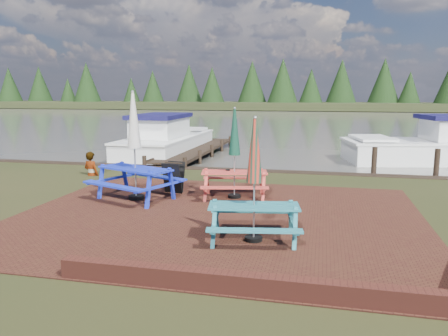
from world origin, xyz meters
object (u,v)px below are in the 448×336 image
picnic_table_teal (254,199)px  picnic_table_blue (135,163)px  boat_jetty (166,142)px  jetty (197,150)px  chalkboard (174,177)px  picnic_table_red (234,167)px  person (90,152)px

picnic_table_teal → picnic_table_blue: size_ratio=0.84×
picnic_table_blue → boat_jetty: bearing=127.7°
picnic_table_teal → jetty: picnic_table_teal is taller
picnic_table_blue → jetty: picnic_table_blue is taller
chalkboard → picnic_table_teal: bearing=-42.5°
picnic_table_teal → boat_jetty: 13.16m
picnic_table_red → jetty: size_ratio=0.26×
boat_jetty → person: 6.38m
picnic_table_teal → jetty: size_ratio=0.26×
chalkboard → jetty: 8.42m
picnic_table_red → boat_jetty: size_ratio=0.32×
chalkboard → boat_jetty: 8.84m
picnic_table_red → person: (-5.33, 2.08, -0.04)m
picnic_table_red → picnic_table_blue: (-2.46, -0.72, 0.14)m
picnic_table_teal → chalkboard: bearing=118.8°
picnic_table_red → boat_jetty: (-5.01, 8.44, -0.38)m
picnic_table_red → picnic_table_teal: bearing=-84.2°
picnic_table_red → boat_jetty: bearing=108.9°
picnic_table_blue → boat_jetty: size_ratio=0.37×
chalkboard → person: (-3.58, 1.86, 0.35)m
jetty → person: bearing=-106.0°
picnic_table_red → chalkboard: (-1.76, 0.22, -0.38)m
picnic_table_red → jetty: 9.17m
picnic_table_teal → jetty: bearing=101.3°
jetty → person: (-1.82, -6.37, 0.68)m
picnic_table_red → person: size_ratio=1.49×
picnic_table_red → jetty: (-3.51, 8.44, -0.71)m
chalkboard → picnic_table_red: bearing=1.6°
jetty → boat_jetty: 1.53m
picnic_table_blue → boat_jetty: (-2.55, 9.16, -0.52)m
picnic_table_red → chalkboard: 1.81m
picnic_table_teal → picnic_table_red: 3.41m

